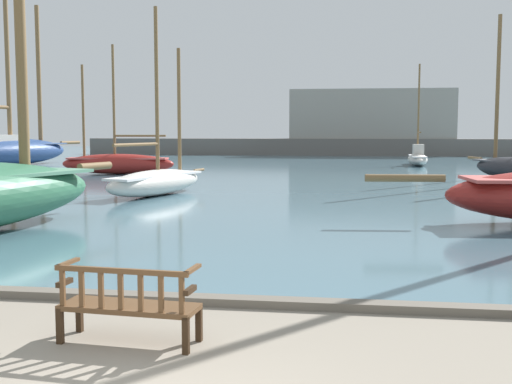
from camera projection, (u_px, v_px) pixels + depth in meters
name	position (u px, v px, depth m)	size (l,w,h in m)	color
harbor_water	(324.00, 162.00, 48.58)	(100.00, 80.00, 0.08)	slate
quay_edge_kerb	(218.00, 301.00, 9.02)	(40.00, 0.30, 0.12)	#675F54
park_bench	(128.00, 304.00, 7.35)	(1.64, 0.66, 0.92)	#322113
sailboat_centre_channel	(156.00, 180.00, 23.28)	(2.87, 6.33, 6.75)	silver
sailboat_nearest_starboard	(118.00, 162.00, 34.43)	(6.18, 1.87, 6.87)	maroon
sailboat_nearest_port	(418.00, 158.00, 42.94)	(1.39, 5.14, 6.73)	silver
sailboat_far_starboard	(8.00, 148.00, 42.49)	(5.84, 11.93, 13.75)	navy
far_breakwater	(347.00, 133.00, 59.31)	(45.79, 2.40, 6.17)	#66605B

